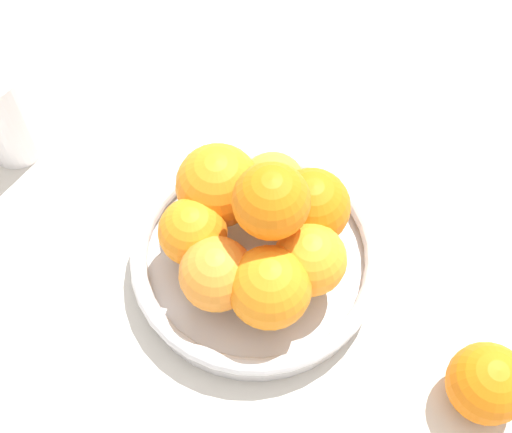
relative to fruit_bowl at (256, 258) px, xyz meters
The scene contains 5 objects.
ground_plane 0.02m from the fruit_bowl, ahead, with size 4.00×4.00×0.00m, color beige.
fruit_bowl is the anchor object (origin of this frame).
orange_pile 0.06m from the fruit_bowl, 92.16° to the right, with size 0.19×0.18×0.13m.
stray_orange 0.24m from the fruit_bowl, 160.28° to the right, with size 0.07×0.07×0.07m, color orange.
drinking_glass 0.31m from the fruit_bowl, 23.11° to the left, with size 0.06×0.06×0.12m, color white.
Camera 1 is at (-0.25, 0.19, 0.65)m, focal length 50.00 mm.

